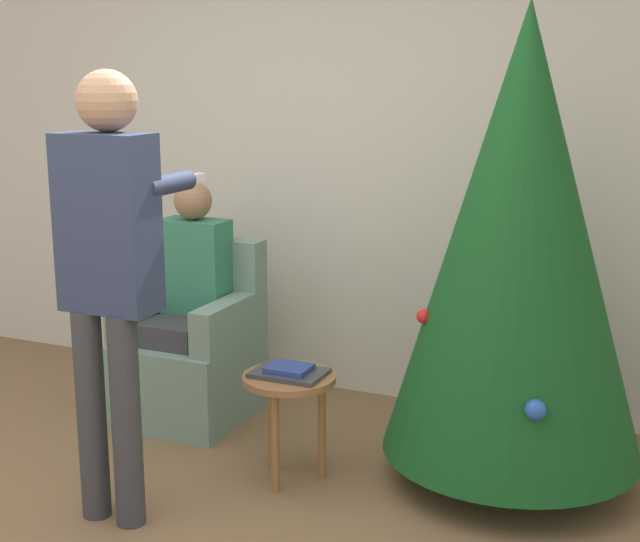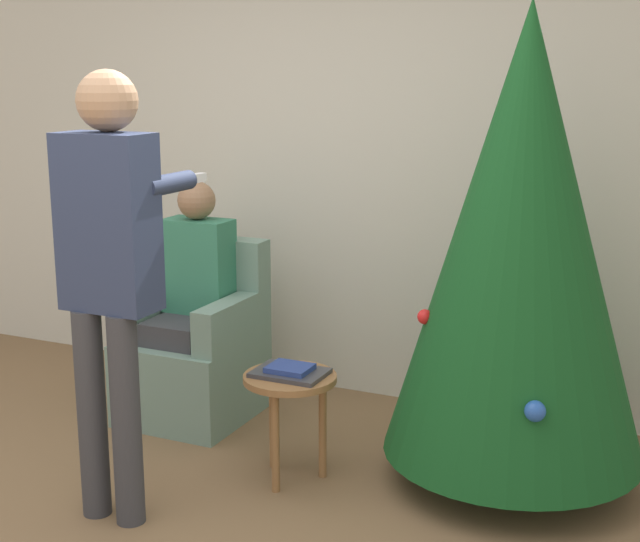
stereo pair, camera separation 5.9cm
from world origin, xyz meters
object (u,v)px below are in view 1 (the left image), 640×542
christmas_tree (520,236)px  side_stool (289,392)px  person_standing (109,257)px  armchair (192,353)px  person_seated (188,291)px

christmas_tree → side_stool: bearing=-156.6°
person_standing → side_stool: size_ratio=3.69×
side_stool → person_standing: bearing=-131.2°
armchair → side_stool: (0.82, -0.50, 0.08)m
christmas_tree → person_seated: size_ratio=1.68×
armchair → christmas_tree: bearing=-3.4°
christmas_tree → person_seated: bearing=177.4°
person_seated → armchair: bearing=90.0°
christmas_tree → person_standing: (-1.42, -0.97, -0.03)m
christmas_tree → armchair: 1.90m
person_standing → side_stool: (0.51, 0.58, -0.69)m
person_seated → person_standing: person_standing is taller
armchair → person_seated: bearing=-90.0°
side_stool → armchair: bearing=148.7°
christmas_tree → person_standing: 1.72m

